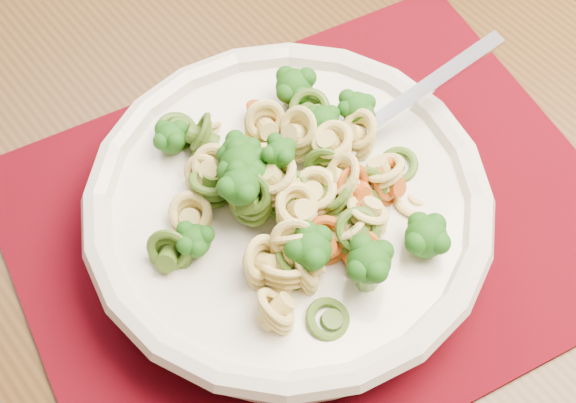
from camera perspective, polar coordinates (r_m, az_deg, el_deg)
dining_table at (r=0.68m, az=-3.82°, el=-0.31°), size 1.52×1.02×0.72m
placemat at (r=0.56m, az=1.93°, el=-1.60°), size 0.44×0.37×0.00m
pasta_bowl at (r=0.53m, az=0.00°, el=-0.53°), size 0.27×0.27×0.05m
pasta_broccoli_heap at (r=0.52m, az=0.00°, el=0.35°), size 0.23×0.23×0.06m
fork at (r=0.54m, az=3.16°, el=3.54°), size 0.18×0.05×0.08m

